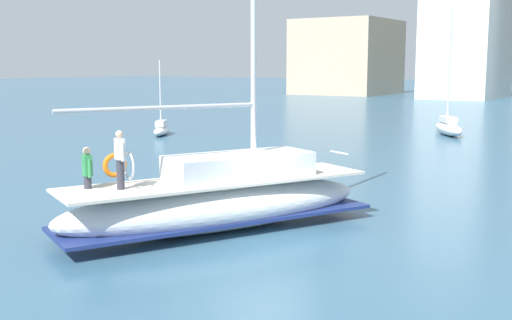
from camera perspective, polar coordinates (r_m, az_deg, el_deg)
name	(u,v)px	position (r m, az deg, el deg)	size (l,w,h in m)	color
ground_plane	(266,233)	(18.29, 0.89, -6.53)	(400.00, 400.00, 0.00)	#38607A
main_sailboat	(220,199)	(18.52, -3.24, -3.49)	(6.32, 9.69, 12.18)	silver
moored_sloop_near	(448,126)	(45.82, 16.82, 2.90)	(3.85, 5.15, 8.90)	white
moored_cutter_right	(162,129)	(44.26, -8.42, 2.78)	(2.72, 3.67, 5.09)	white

